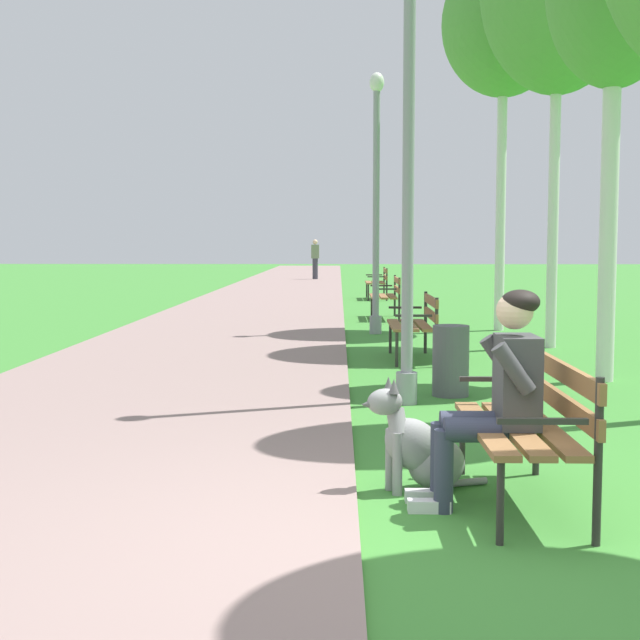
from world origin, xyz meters
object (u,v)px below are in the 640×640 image
object	(u,v)px
birch_tree_fifth	(504,26)
park_bench_furthest	(379,280)
lamp_post_near	(409,143)
litter_bin	(451,361)
park_bench_mid	(417,320)
park_bench_near	(532,418)
lamp_post_mid	(376,200)
park_bench_far	(388,293)
person_seated_on_near_bench	(498,390)
pedestrian_distant	(315,259)
dog_grey	(421,448)

from	to	relation	value
birch_tree_fifth	park_bench_furthest	bearing A→B (deg)	101.22
lamp_post_near	litter_bin	bearing A→B (deg)	44.17
park_bench_mid	park_bench_furthest	xyz separation A→B (m)	(0.07, 12.55, 0.00)
park_bench_near	lamp_post_mid	size ratio (longest dim) A/B	0.35
park_bench_far	lamp_post_near	bearing A→B (deg)	-92.06
person_seated_on_near_bench	litter_bin	bearing A→B (deg)	86.85
park_bench_near	pedestrian_distant	size ratio (longest dim) A/B	0.91
park_bench_mid	birch_tree_fifth	distance (m)	6.37
park_bench_furthest	birch_tree_fifth	distance (m)	9.90
pedestrian_distant	park_bench_near	bearing A→B (deg)	-86.26
park_bench_mid	park_bench_furthest	bearing A→B (deg)	89.69
lamp_post_mid	litter_bin	distance (m)	6.37
park_bench_mid	dog_grey	distance (m)	6.19
park_bench_near	pedestrian_distant	xyz separation A→B (m)	(-2.06, 31.51, 0.33)
park_bench_mid	person_seated_on_near_bench	size ratio (longest dim) A/B	1.20
person_seated_on_near_bench	birch_tree_fifth	xyz separation A→B (m)	(1.88, 10.49, 4.48)
park_bench_furthest	litter_bin	size ratio (longest dim) A/B	2.14
dog_grey	birch_tree_fifth	xyz separation A→B (m)	(2.27, 10.14, 4.90)
park_bench_far	lamp_post_mid	world-z (taller)	lamp_post_mid
lamp_post_near	birch_tree_fifth	world-z (taller)	birch_tree_fifth
lamp_post_mid	birch_tree_fifth	distance (m)	3.71
park_bench_near	pedestrian_distant	distance (m)	31.58
litter_bin	pedestrian_distant	size ratio (longest dim) A/B	0.42
park_bench_mid	park_bench_far	bearing A→B (deg)	90.24
lamp_post_near	park_bench_furthest	bearing A→B (deg)	88.41
birch_tree_fifth	pedestrian_distant	world-z (taller)	birch_tree_fifth
park_bench_mid	lamp_post_near	world-z (taller)	lamp_post_near
park_bench_furthest	park_bench_near	bearing A→B (deg)	-89.91
person_seated_on_near_bench	dog_grey	size ratio (longest dim) A/B	1.54
pedestrian_distant	dog_grey	bearing A→B (deg)	-87.33
park_bench_mid	birch_tree_fifth	size ratio (longest dim) A/B	0.23
park_bench_furthest	lamp_post_near	world-z (taller)	lamp_post_near
park_bench_mid	pedestrian_distant	size ratio (longest dim) A/B	0.91
birch_tree_fifth	pedestrian_distant	bearing A→B (deg)	100.04
birch_tree_fifth	litter_bin	world-z (taller)	birch_tree_fifth
park_bench_furthest	park_bench_far	bearing A→B (deg)	-90.86
park_bench_furthest	litter_bin	world-z (taller)	park_bench_furthest
park_bench_mid	person_seated_on_near_bench	xyz separation A→B (m)	(-0.11, -6.52, 0.17)
dog_grey	litter_bin	world-z (taller)	dog_grey
park_bench_far	lamp_post_mid	size ratio (longest dim) A/B	0.35
lamp_post_mid	litter_bin	world-z (taller)	lamp_post_mid
lamp_post_mid	litter_bin	bearing A→B (deg)	-85.37
birch_tree_fifth	litter_bin	distance (m)	8.44
park_bench_far	pedestrian_distant	world-z (taller)	pedestrian_distant
park_bench_furthest	pedestrian_distant	size ratio (longest dim) A/B	0.91
park_bench_mid	litter_bin	size ratio (longest dim) A/B	2.14
park_bench_far	park_bench_furthest	size ratio (longest dim) A/B	1.00
park_bench_furthest	lamp_post_mid	xyz separation A→B (m)	(-0.46, -9.23, 1.70)
lamp_post_mid	pedestrian_distant	xyz separation A→B (m)	(-1.57, 21.72, -1.37)
park_bench_near	lamp_post_near	xyz separation A→B (m)	(-0.47, 3.27, 1.92)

